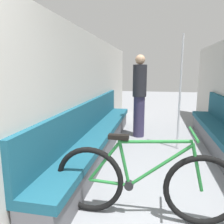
# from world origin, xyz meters

# --- Properties ---
(wall_left) EXTENTS (0.10, 8.94, 2.13)m
(wall_left) POSITION_xyz_m (-1.35, 2.87, 1.06)
(wall_left) COLOR beige
(wall_left) RESTS_ON ground
(bench_seat_row_left) EXTENTS (0.45, 4.45, 0.94)m
(bench_seat_row_left) POSITION_xyz_m (-1.11, 3.11, 0.30)
(bench_seat_row_left) COLOR #5B5B60
(bench_seat_row_left) RESTS_ON ground
(bicycle) EXTENTS (1.81, 0.46, 0.92)m
(bicycle) POSITION_xyz_m (-0.21, 1.46, 0.38)
(bicycle) COLOR black
(bicycle) RESTS_ON ground
(grab_pole_near) EXTENTS (0.08, 0.08, 2.11)m
(grab_pole_near) POSITION_xyz_m (0.33, 3.62, 1.02)
(grab_pole_near) COLOR gray
(grab_pole_near) RESTS_ON ground
(passenger_standing) EXTENTS (0.30, 0.30, 1.80)m
(passenger_standing) POSITION_xyz_m (-0.46, 4.25, 0.93)
(passenger_standing) COLOR #332D4C
(passenger_standing) RESTS_ON ground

